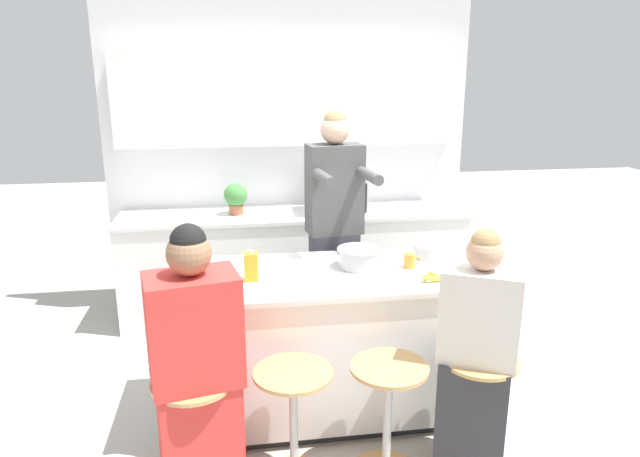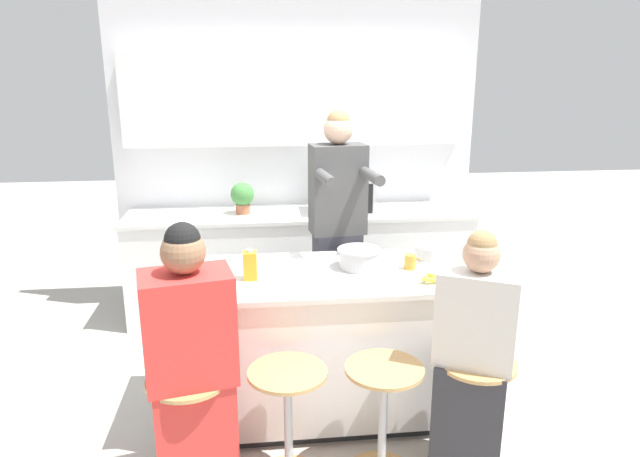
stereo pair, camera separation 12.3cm
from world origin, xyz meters
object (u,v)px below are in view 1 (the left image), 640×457
(potted_plant, at_px, (236,197))
(bar_stool_rightmost, at_px, (477,405))
(bar_stool_center_left, at_px, (294,420))
(person_wrapped_blanket, at_px, (197,375))
(cooking_pot, at_px, (359,258))
(bar_stool_leftmost, at_px, (196,430))
(microwave, at_px, (336,194))
(bar_stool_center_right, at_px, (388,414))
(person_seated_near, at_px, (475,366))
(kitchen_island, at_px, (322,342))
(fruit_bowl, at_px, (428,251))
(person_cooking, at_px, (334,240))
(coffee_cup_near, at_px, (410,261))
(juice_carton, at_px, (251,266))

(potted_plant, bearing_deg, bar_stool_rightmost, -60.86)
(bar_stool_center_left, height_order, person_wrapped_blanket, person_wrapped_blanket)
(cooking_pot, bearing_deg, potted_plant, 116.34)
(bar_stool_center_left, relative_size, person_wrapped_blanket, 0.45)
(bar_stool_leftmost, height_order, person_wrapped_blanket, person_wrapped_blanket)
(microwave, xyz_separation_m, potted_plant, (-0.84, 0.03, -0.00))
(bar_stool_center_right, bearing_deg, person_seated_near, -0.50)
(cooking_pot, bearing_deg, bar_stool_center_left, -124.43)
(bar_stool_center_right, distance_m, cooking_pot, 0.94)
(kitchen_island, height_order, fruit_bowl, fruit_bowl)
(bar_stool_leftmost, height_order, bar_stool_rightmost, same)
(kitchen_island, distance_m, bar_stool_leftmost, 0.98)
(kitchen_island, bearing_deg, bar_stool_rightmost, -41.77)
(bar_stool_center_right, distance_m, person_cooking, 1.41)
(bar_stool_leftmost, relative_size, potted_plant, 2.44)
(bar_stool_center_right, bearing_deg, kitchen_island, 110.38)
(bar_stool_center_left, height_order, potted_plant, potted_plant)
(person_wrapped_blanket, bearing_deg, coffee_cup_near, 16.17)
(person_wrapped_blanket, bearing_deg, bar_stool_center_left, -9.09)
(bar_stool_center_right, xyz_separation_m, microwave, (0.11, 2.15, 0.69))
(bar_stool_center_left, bearing_deg, bar_stool_rightmost, -0.96)
(bar_stool_center_right, height_order, person_cooking, person_cooking)
(cooking_pot, height_order, juice_carton, juice_carton)
(person_wrapped_blanket, height_order, coffee_cup_near, person_wrapped_blanket)
(person_seated_near, bearing_deg, bar_stool_leftmost, -153.16)
(bar_stool_center_right, height_order, coffee_cup_near, coffee_cup_near)
(person_wrapped_blanket, xyz_separation_m, coffee_cup_near, (1.25, 0.67, 0.28))
(bar_stool_rightmost, height_order, fruit_bowl, fruit_bowl)
(juice_carton, bearing_deg, person_cooking, 49.44)
(bar_stool_center_right, relative_size, fruit_bowl, 3.40)
(person_cooking, height_order, cooking_pot, person_cooking)
(cooking_pot, bearing_deg, microwave, 85.35)
(kitchen_island, xyz_separation_m, bar_stool_center_right, (0.24, -0.65, -0.09))
(person_seated_near, distance_m, potted_plant, 2.53)
(person_wrapped_blanket, height_order, cooking_pot, person_wrapped_blanket)
(kitchen_island, xyz_separation_m, bar_stool_rightmost, (0.73, -0.65, -0.09))
(bar_stool_rightmost, bearing_deg, potted_plant, 119.14)
(kitchen_island, height_order, potted_plant, potted_plant)
(person_seated_near, height_order, fruit_bowl, person_seated_near)
(person_cooking, xyz_separation_m, juice_carton, (-0.61, -0.71, 0.09))
(bar_stool_center_right, relative_size, coffee_cup_near, 6.28)
(microwave, bearing_deg, fruit_bowl, -74.49)
(bar_stool_center_right, height_order, cooking_pot, cooking_pot)
(kitchen_island, xyz_separation_m, person_seated_near, (0.70, -0.66, 0.15))
(bar_stool_rightmost, relative_size, person_cooking, 0.35)
(person_wrapped_blanket, distance_m, coffee_cup_near, 1.44)
(person_seated_near, xyz_separation_m, fruit_bowl, (0.02, 0.85, 0.35))
(bar_stool_rightmost, xyz_separation_m, juice_carton, (-1.15, 0.59, 0.63))
(kitchen_island, distance_m, potted_plant, 1.71)
(cooking_pot, distance_m, potted_plant, 1.64)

